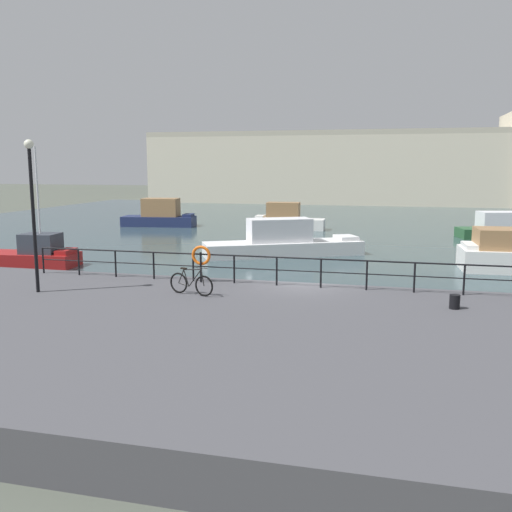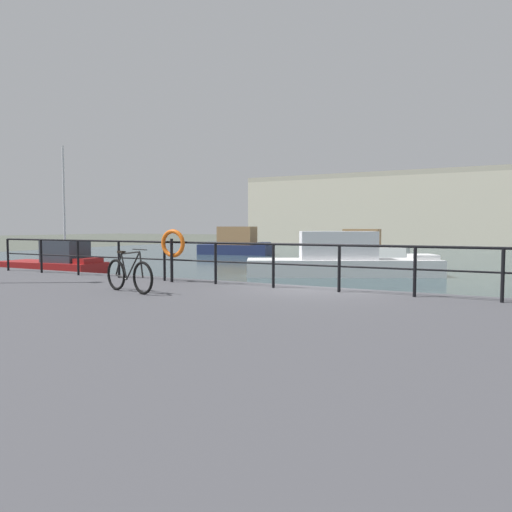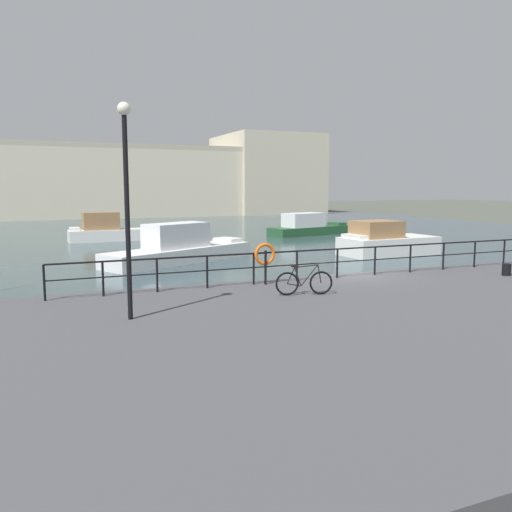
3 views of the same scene
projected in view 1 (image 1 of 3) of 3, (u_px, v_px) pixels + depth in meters
The scene contains 14 objects.
ground_plane at pixel (303, 308), 21.35m from camera, with size 240.00×240.00×0.00m, color #4C5147.
water_basin at pixel (357, 226), 50.28m from camera, with size 80.00×60.00×0.01m, color #33474C.
quay_promenade at pixel (265, 349), 15.04m from camera, with size 56.00×13.00×1.01m, color #47474C.
harbor_building at pixel (417, 167), 79.17m from camera, with size 63.71×16.36×12.45m.
moored_white_yacht at pixel (160, 215), 49.89m from camera, with size 6.64×3.04×2.47m.
moored_red_daysailer at pixel (31, 255), 30.12m from camera, with size 5.67×2.46×6.37m.
moored_blue_motorboat at pixel (283, 242), 33.74m from camera, with size 9.57×6.38×2.23m.
moored_green_narrowboat at pixel (287, 219), 47.40m from camera, with size 6.01×2.13×2.28m.
moored_small_launch at pixel (510, 228), 41.74m from camera, with size 8.36×4.03×1.97m.
quay_railing at pixel (299, 267), 20.36m from camera, with size 21.25×0.07×1.08m.
parked_bicycle at pixel (191, 284), 19.12m from camera, with size 1.73×0.51×0.98m.
mooring_bollard at pixel (455, 302), 17.27m from camera, with size 0.32×0.32×0.44m, color black.
life_ring_stand at pixel (201, 257), 21.11m from camera, with size 0.75×0.16×1.40m.
quay_lamp_post at pixel (32, 198), 19.06m from camera, with size 0.32×0.32×5.24m.
Camera 1 is at (3.26, -20.57, 5.40)m, focal length 39.31 mm.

